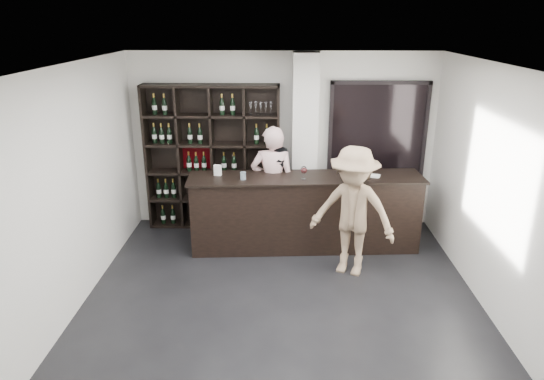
{
  "coord_description": "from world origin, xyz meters",
  "views": [
    {
      "loc": [
        -0.0,
        -5.11,
        3.4
      ],
      "look_at": [
        -0.14,
        1.1,
        1.17
      ],
      "focal_mm": 32.0,
      "sensor_mm": 36.0,
      "label": 1
    }
  ],
  "objects_px": {
    "taster_black": "(276,194)",
    "customer": "(353,212)",
    "wine_shelf": "(213,158)",
    "tasting_counter": "(305,212)",
    "taster_pink": "(273,185)"
  },
  "relations": [
    {
      "from": "wine_shelf",
      "to": "taster_black",
      "type": "relative_size",
      "value": 1.55
    },
    {
      "from": "tasting_counter",
      "to": "customer",
      "type": "relative_size",
      "value": 1.93
    },
    {
      "from": "taster_black",
      "to": "customer",
      "type": "height_order",
      "value": "customer"
    },
    {
      "from": "wine_shelf",
      "to": "customer",
      "type": "distance_m",
      "value": 2.65
    },
    {
      "from": "taster_black",
      "to": "wine_shelf",
      "type": "bearing_deg",
      "value": -32.07
    },
    {
      "from": "customer",
      "to": "taster_black",
      "type": "bearing_deg",
      "value": 158.1
    },
    {
      "from": "taster_black",
      "to": "tasting_counter",
      "type": "bearing_deg",
      "value": 141.26
    },
    {
      "from": "customer",
      "to": "tasting_counter",
      "type": "bearing_deg",
      "value": 151.48
    },
    {
      "from": "tasting_counter",
      "to": "customer",
      "type": "distance_m",
      "value": 1.03
    },
    {
      "from": "tasting_counter",
      "to": "taster_pink",
      "type": "height_order",
      "value": "taster_pink"
    },
    {
      "from": "wine_shelf",
      "to": "customer",
      "type": "relative_size",
      "value": 1.32
    },
    {
      "from": "taster_pink",
      "to": "wine_shelf",
      "type": "bearing_deg",
      "value": -27.01
    },
    {
      "from": "customer",
      "to": "wine_shelf",
      "type": "bearing_deg",
      "value": 166.35
    },
    {
      "from": "tasting_counter",
      "to": "taster_black",
      "type": "height_order",
      "value": "taster_black"
    },
    {
      "from": "customer",
      "to": "taster_pink",
      "type": "bearing_deg",
      "value": 160.84
    }
  ]
}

